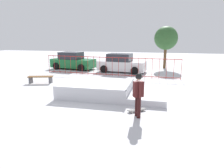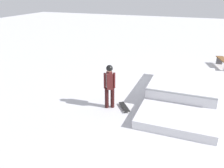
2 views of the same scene
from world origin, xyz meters
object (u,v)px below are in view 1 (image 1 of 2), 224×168
Objects in this scene: skate_ramp at (105,90)px; parked_car_green at (73,61)px; parked_car_white at (121,64)px; skater at (138,92)px; distant_tree at (166,38)px; park_bench at (41,78)px; skateboard at (137,110)px.

skate_ramp is 9.80m from parked_car_green.
parked_car_white is at bearing 0.86° from parked_car_green.
skater is at bearing -69.42° from parked_car_white.
parked_car_white is (-0.52, 7.52, 0.41)m from skate_ramp.
parked_car_green is at bearing -82.24° from skater.
distant_tree is (3.21, 10.64, 2.55)m from skate_ramp.
park_bench is 0.39× the size of parked_car_white.
parked_car_white is at bearing -102.69° from skater.
skater reaches higher than park_bench.
distant_tree is (1.32, 12.60, 2.79)m from skateboard.
skate_ramp is 3.29m from skater.
parked_car_green is 1.01× the size of parked_car_white.
distant_tree is (8.17, 8.70, 2.51)m from park_bench.
skater is at bearing 63.40° from skateboard.
parked_car_green is (-0.40, 6.25, 0.37)m from park_bench.
parked_car_green is at bearing -90.67° from skateboard.
parked_car_green is (-7.26, 10.15, 0.65)m from skateboard.
skate_ramp reaches higher than park_bench.
skater is 1.10m from skateboard.
park_bench is at bearing 158.98° from skate_ramp.
parked_car_white is (-2.51, 10.06, -0.28)m from skater.
parked_car_white is 1.07× the size of distant_tree.
skate_ramp is 3.28× the size of park_bench.
parked_car_green is 1.08× the size of distant_tree.
skateboard is at bearing -95.96° from distant_tree.
parked_car_white is 5.31m from distant_tree.
park_bench is 12.20m from distant_tree.
park_bench is at bearing -77.66° from parked_car_green.
skater is at bearing -46.88° from parked_car_green.
parked_car_white reaches higher than park_bench.
park_bench is at bearing -65.86° from skateboard.
park_bench is 0.38× the size of parked_car_green.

